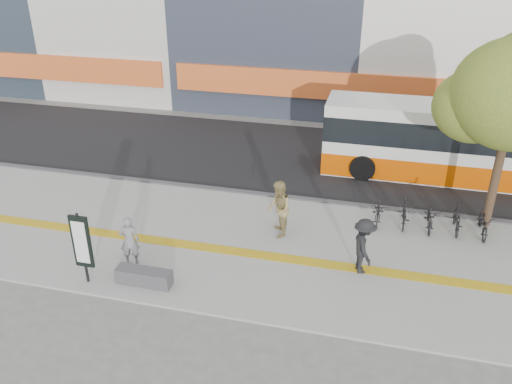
% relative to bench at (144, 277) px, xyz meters
% --- Properties ---
extents(ground, '(120.00, 120.00, 0.00)m').
position_rel_bench_xyz_m(ground, '(2.60, 1.20, -0.30)').
color(ground, '#5F5F5B').
rests_on(ground, ground).
extents(sidewalk, '(40.00, 7.00, 0.08)m').
position_rel_bench_xyz_m(sidewalk, '(2.60, 2.70, -0.27)').
color(sidewalk, gray).
rests_on(sidewalk, ground).
extents(tactile_strip, '(40.00, 0.45, 0.01)m').
position_rel_bench_xyz_m(tactile_strip, '(2.60, 2.20, -0.22)').
color(tactile_strip, gold).
rests_on(tactile_strip, sidewalk).
extents(street, '(40.00, 8.00, 0.06)m').
position_rel_bench_xyz_m(street, '(2.60, 10.20, -0.28)').
color(street, black).
rests_on(street, ground).
extents(curb, '(40.00, 0.25, 0.14)m').
position_rel_bench_xyz_m(curb, '(2.60, 6.20, -0.23)').
color(curb, '#3C3C3F').
rests_on(curb, ground).
extents(bench, '(1.60, 0.45, 0.45)m').
position_rel_bench_xyz_m(bench, '(0.00, 0.00, 0.00)').
color(bench, '#3C3C3F').
rests_on(bench, sidewalk).
extents(signboard, '(0.55, 0.10, 2.20)m').
position_rel_bench_xyz_m(signboard, '(-1.60, -0.31, 1.06)').
color(signboard, black).
rests_on(signboard, sidewalk).
extents(street_tree, '(4.40, 3.80, 6.31)m').
position_rel_bench_xyz_m(street_tree, '(9.78, 6.02, 4.21)').
color(street_tree, '#352618').
rests_on(street_tree, sidewalk).
extents(bus, '(11.01, 2.61, 2.93)m').
position_rel_bench_xyz_m(bus, '(9.31, 9.70, 1.13)').
color(bus, silver).
rests_on(bus, street).
extents(bicycle_row, '(3.91, 1.56, 0.91)m').
position_rel_bench_xyz_m(bicycle_row, '(7.92, 5.20, 0.20)').
color(bicycle_row, black).
rests_on(bicycle_row, sidewalk).
extents(seated_woman, '(0.67, 0.55, 1.57)m').
position_rel_bench_xyz_m(seated_woman, '(-0.80, 0.85, 0.56)').
color(seated_woman, black).
rests_on(seated_woman, sidewalk).
extents(pedestrian_tan, '(0.97, 1.10, 1.90)m').
position_rel_bench_xyz_m(pedestrian_tan, '(3.11, 3.52, 0.72)').
color(pedestrian_tan, '#988551').
rests_on(pedestrian_tan, sidewalk).
extents(pedestrian_dark, '(0.96, 1.25, 1.71)m').
position_rel_bench_xyz_m(pedestrian_dark, '(5.89, 2.11, 0.63)').
color(pedestrian_dark, black).
rests_on(pedestrian_dark, sidewalk).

